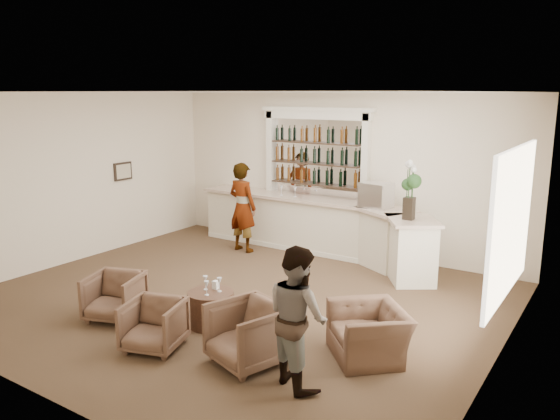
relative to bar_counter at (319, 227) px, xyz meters
The scene contains 19 objects.
ground 3.05m from the bar_counter, 86.88° to the right, with size 8.00×8.00×0.00m, color brown.
room_shell 2.91m from the bar_counter, 81.89° to the right, with size 8.04×7.02×3.32m.
bar_counter is the anchor object (origin of this frame).
back_bar_alcove 1.55m from the bar_counter, 129.15° to the left, with size 2.64×0.25×3.00m.
cocktail_table 4.04m from the bar_counter, 83.32° to the right, with size 0.67×0.67×0.50m, color #523123.
sommelier 1.65m from the bar_counter, 154.00° to the right, with size 0.69×0.45×1.89m, color gray.
guest 5.26m from the bar_counter, 63.38° to the right, with size 0.80×0.62×1.64m, color gray.
armchair_left 4.69m from the bar_counter, 100.67° to the right, with size 0.74×0.76×0.69m, color brown.
armchair_center 5.00m from the bar_counter, 86.10° to the right, with size 0.70×0.72×0.66m, color brown.
armchair_right 4.90m from the bar_counter, 70.94° to the right, with size 0.83×0.85×0.78m, color brown.
armchair_far 4.59m from the bar_counter, 52.79° to the right, with size 0.99×0.87×0.64m, color brown.
espresso_machine 1.50m from the bar_counter, ahead, with size 0.54×0.45×0.48m, color silver.
flower_vase 2.54m from the bar_counter, 17.67° to the right, with size 0.27×0.27×1.03m.
wine_glass_bar_left 1.15m from the bar_counter, behind, with size 0.07×0.07×0.21m, color white, non-canonical shape.
wine_glass_bar_right 0.90m from the bar_counter, behind, with size 0.07×0.07×0.21m, color white, non-canonical shape.
wine_glass_tbl_a 3.98m from the bar_counter, 84.99° to the right, with size 0.07×0.07×0.21m, color white, non-canonical shape.
wine_glass_tbl_b 3.96m from the bar_counter, 81.75° to the right, with size 0.07×0.07×0.21m, color white, non-canonical shape.
wine_glass_tbl_c 4.16m from the bar_counter, 82.98° to the right, with size 0.07×0.07×0.21m, color white, non-canonical shape.
napkin_holder 3.88m from the bar_counter, 83.37° to the right, with size 0.08×0.08×0.12m, color white.
Camera 1 is at (5.18, -6.63, 3.29)m, focal length 35.00 mm.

